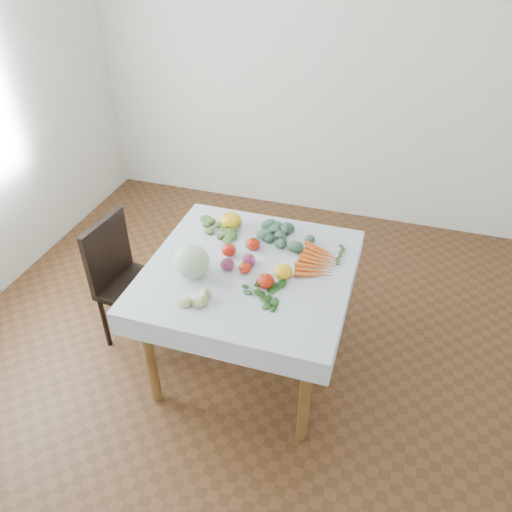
{
  "coord_description": "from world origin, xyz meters",
  "views": [
    {
      "loc": [
        0.69,
        -2.08,
        2.45
      ],
      "look_at": [
        0.03,
        0.04,
        0.82
      ],
      "focal_mm": 35.0,
      "sensor_mm": 36.0,
      "label": 1
    }
  ],
  "objects": [
    {
      "name": "basil_bunch",
      "position": [
        0.14,
        -0.19,
        0.76
      ],
      "size": [
        0.25,
        0.22,
        0.01
      ],
      "color": "#235219",
      "rests_on": "tablecloth"
    },
    {
      "name": "tomatillo_cluster",
      "position": [
        -0.19,
        -0.35,
        0.78
      ],
      "size": [
        0.17,
        0.1,
        0.05
      ],
      "color": "#B5BF6E",
      "rests_on": "tablecloth"
    },
    {
      "name": "tomato_a",
      "position": [
        -0.01,
        -0.04,
        0.79
      ],
      "size": [
        0.08,
        0.08,
        0.06
      ],
      "primitive_type": "ellipsoid",
      "rotation": [
        0.0,
        0.0,
        0.24
      ],
      "color": "red",
      "rests_on": "tablecloth"
    },
    {
      "name": "table",
      "position": [
        0.0,
        0.0,
        0.65
      ],
      "size": [
        1.0,
        1.0,
        0.75
      ],
      "color": "brown",
      "rests_on": "ground"
    },
    {
      "name": "dill_bunch",
      "position": [
        -0.31,
        0.28,
        0.77
      ],
      "size": [
        0.27,
        0.22,
        0.03
      ],
      "color": "#507435",
      "rests_on": "tablecloth"
    },
    {
      "name": "onion_a",
      "position": [
        -0.11,
        -0.04,
        0.79
      ],
      "size": [
        0.1,
        0.1,
        0.07
      ],
      "primitive_type": "ellipsoid",
      "rotation": [
        0.0,
        0.0,
        0.35
      ],
      "color": "#611B3B",
      "rests_on": "tablecloth"
    },
    {
      "name": "carrot_bunch",
      "position": [
        0.35,
        0.15,
        0.77
      ],
      "size": [
        0.22,
        0.34,
        0.03
      ],
      "color": "#EC561A",
      "rests_on": "tablecloth"
    },
    {
      "name": "ground",
      "position": [
        0.0,
        0.0,
        0.0
      ],
      "size": [
        4.0,
        4.0,
        0.0
      ],
      "primitive_type": "plane",
      "color": "#55321B"
    },
    {
      "name": "tomato_d",
      "position": [
        0.13,
        -0.13,
        0.8
      ],
      "size": [
        0.09,
        0.09,
        0.08
      ],
      "primitive_type": "ellipsoid",
      "rotation": [
        0.0,
        0.0,
        -0.05
      ],
      "color": "red",
      "rests_on": "tablecloth"
    },
    {
      "name": "tablecloth",
      "position": [
        0.0,
        0.0,
        0.75
      ],
      "size": [
        1.12,
        1.12,
        0.01
      ],
      "primitive_type": "cube",
      "color": "white",
      "rests_on": "table"
    },
    {
      "name": "onion_b",
      "position": [
        -0.01,
        0.03,
        0.79
      ],
      "size": [
        0.09,
        0.09,
        0.06
      ],
      "primitive_type": "ellipsoid",
      "rotation": [
        0.0,
        0.0,
        0.16
      ],
      "color": "#611B3B",
      "rests_on": "tablecloth"
    },
    {
      "name": "tomato_b",
      "position": [
        -0.03,
        0.18,
        0.79
      ],
      "size": [
        0.11,
        0.11,
        0.07
      ],
      "primitive_type": "ellipsoid",
      "rotation": [
        0.0,
        0.0,
        0.42
      ],
      "color": "red",
      "rests_on": "tablecloth"
    },
    {
      "name": "heirloom_back",
      "position": [
        -0.24,
        0.37,
        0.8
      ],
      "size": [
        0.17,
        0.17,
        0.09
      ],
      "primitive_type": "ellipsoid",
      "rotation": [
        0.0,
        0.0,
        -0.32
      ],
      "color": "yellow",
      "rests_on": "tablecloth"
    },
    {
      "name": "chair",
      "position": [
        -0.84,
        0.02,
        0.5
      ],
      "size": [
        0.43,
        0.43,
        0.87
      ],
      "color": "black",
      "rests_on": "ground"
    },
    {
      "name": "back_wall",
      "position": [
        0.0,
        2.0,
        1.35
      ],
      "size": [
        4.0,
        0.04,
        2.7
      ],
      "primitive_type": "cube",
      "color": "white",
      "rests_on": "ground"
    },
    {
      "name": "heirloom_front",
      "position": [
        0.2,
        -0.02,
        0.79
      ],
      "size": [
        0.13,
        0.13,
        0.07
      ],
      "primitive_type": "ellipsoid",
      "rotation": [
        0.0,
        0.0,
        -0.39
      ],
      "color": "yellow",
      "rests_on": "tablecloth"
    },
    {
      "name": "cabbage",
      "position": [
        -0.28,
        -0.14,
        0.84
      ],
      "size": [
        0.25,
        0.25,
        0.18
      ],
      "primitive_type": "ellipsoid",
      "rotation": [
        0.0,
        0.0,
        0.37
      ],
      "color": "#B3C5A5",
      "rests_on": "tablecloth"
    },
    {
      "name": "kale_bunch",
      "position": [
        0.11,
        0.3,
        0.78
      ],
      "size": [
        0.32,
        0.31,
        0.05
      ],
      "color": "#3C634A",
      "rests_on": "tablecloth"
    },
    {
      "name": "tomato_c",
      "position": [
        -0.15,
        0.08,
        0.79
      ],
      "size": [
        0.09,
        0.09,
        0.07
      ],
      "primitive_type": "ellipsoid",
      "rotation": [
        0.0,
        0.0,
        -0.06
      ],
      "color": "red",
      "rests_on": "tablecloth"
    }
  ]
}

